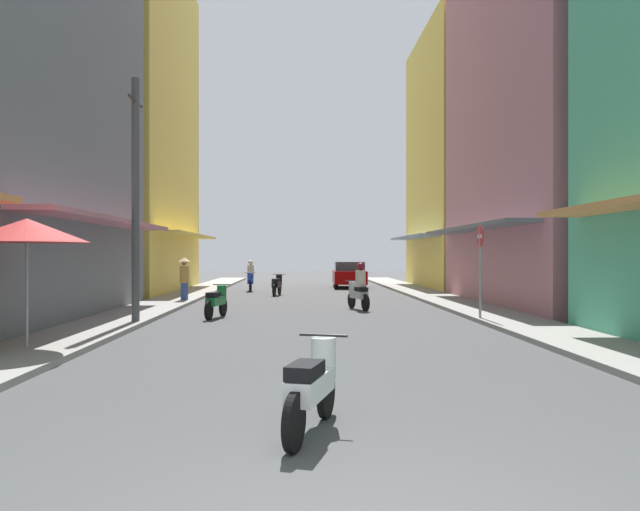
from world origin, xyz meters
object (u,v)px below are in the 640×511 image
motorbike_green (217,301)px  motorbike_white (313,384)px  vendor_umbrella (27,231)px  pedestrian_crossing (184,277)px  parked_car (349,274)px  pedestrian_foreground (184,279)px  motorbike_blue (250,277)px  street_sign_no_entry (480,259)px  utility_pole (136,199)px  motorbike_silver (359,289)px  motorbike_black (277,284)px

motorbike_green → motorbike_white: same height
vendor_umbrella → pedestrian_crossing: bearing=86.6°
motorbike_white → parked_car: 28.09m
pedestrian_foreground → motorbike_blue: bearing=63.2°
motorbike_blue → street_sign_no_entry: (7.42, -14.51, 1.01)m
street_sign_no_entry → motorbike_green: bearing=169.6°
pedestrian_foreground → vendor_umbrella: size_ratio=0.64×
pedestrian_foreground → motorbike_white: bearing=-75.8°
parked_car → motorbike_white: bearing=-95.4°
motorbike_green → utility_pole: utility_pole is taller
motorbike_blue → pedestrian_foreground: (-2.43, -4.82, 0.10)m
motorbike_green → vendor_umbrella: 7.12m
vendor_umbrella → utility_pole: (0.85, 4.41, 0.99)m
parked_car → utility_pole: size_ratio=0.64×
parked_car → pedestrian_crossing: (-7.19, -10.75, 0.24)m
parked_car → motorbike_green: bearing=-107.7°
utility_pole → street_sign_no_entry: utility_pole is taller
motorbike_green → utility_pole: (-1.84, -1.93, 2.79)m
motorbike_silver → pedestrian_crossing: (-6.38, 3.08, 0.28)m
parked_car → street_sign_no_entry: size_ratio=1.56×
motorbike_green → motorbike_white: size_ratio=1.02×
utility_pole → street_sign_no_entry: (9.21, 0.58, -1.58)m
motorbike_green → motorbike_silver: (4.40, 2.51, 0.20)m
parked_car → pedestrian_crossing: bearing=-123.8°
pedestrian_crossing → motorbike_silver: bearing=-25.8°
parked_car → pedestrian_foreground: 11.10m
utility_pole → pedestrian_crossing: bearing=91.0°
motorbike_white → pedestrian_crossing: 17.80m
street_sign_no_entry → motorbike_blue: bearing=117.1°
motorbike_silver → pedestrian_crossing: bearing=154.2°
motorbike_black → pedestrian_crossing: pedestrian_crossing is taller
motorbike_silver → motorbike_blue: same height
vendor_umbrella → motorbike_green: bearing=67.0°
street_sign_no_entry → vendor_umbrella: bearing=-153.6°
parked_car → motorbike_blue: bearing=-148.9°
motorbike_silver → pedestrian_foreground: (-6.89, 5.82, 0.10)m
motorbike_silver → pedestrian_foreground: 9.02m
motorbike_silver → vendor_umbrella: 11.46m
motorbike_silver → pedestrian_crossing: pedestrian_crossing is taller
motorbike_silver → motorbike_blue: (-4.45, 10.64, 0.00)m
motorbike_black → pedestrian_crossing: (-3.39, -4.26, 0.48)m
pedestrian_crossing → street_sign_no_entry: (9.34, -6.94, 0.73)m
motorbike_green → motorbike_blue: motorbike_blue is taller
motorbike_black → parked_car: size_ratio=0.43×
vendor_umbrella → utility_pole: size_ratio=0.39×
motorbike_blue → motorbike_white: bearing=-84.0°
motorbike_silver → utility_pole: 8.08m
motorbike_black → utility_pole: (-3.25, -11.78, 2.79)m
vendor_umbrella → motorbike_black: bearing=75.8°
motorbike_silver → vendor_umbrella: (-7.09, -8.86, 1.60)m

